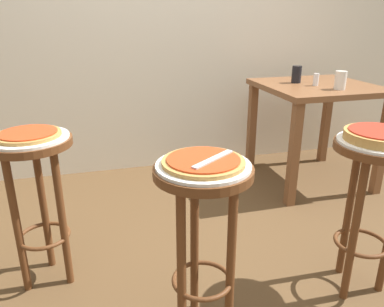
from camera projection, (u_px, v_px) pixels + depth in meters
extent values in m
plane|color=brown|center=(222.00, 277.00, 1.93)|extent=(6.00, 6.00, 0.00)
cylinder|color=#5B3319|center=(203.00, 172.00, 1.37)|extent=(0.37, 0.37, 0.03)
cylinder|color=#5B3319|center=(194.00, 242.00, 1.60)|extent=(0.04, 0.04, 0.71)
cylinder|color=#5B3319|center=(182.00, 271.00, 1.42)|extent=(0.04, 0.04, 0.71)
cylinder|color=#5B3319|center=(231.00, 262.00, 1.47)|extent=(0.04, 0.04, 0.71)
torus|color=#5B3319|center=(202.00, 280.00, 1.54)|extent=(0.25, 0.25, 0.02)
cylinder|color=white|center=(203.00, 166.00, 1.36)|extent=(0.35, 0.35, 0.01)
cylinder|color=#B78442|center=(203.00, 162.00, 1.36)|extent=(0.30, 0.30, 0.01)
cylinder|color=red|center=(203.00, 159.00, 1.35)|extent=(0.27, 0.27, 0.01)
cylinder|color=#5B3319|center=(378.00, 147.00, 1.62)|extent=(0.37, 0.37, 0.03)
cylinder|color=#5B3319|center=(349.00, 211.00, 1.86)|extent=(0.04, 0.04, 0.71)
cylinder|color=#5B3319|center=(354.00, 232.00, 1.68)|extent=(0.04, 0.04, 0.71)
torus|color=#5B3319|center=(361.00, 243.00, 1.79)|extent=(0.25, 0.25, 0.02)
cylinder|color=white|center=(379.00, 142.00, 1.61)|extent=(0.35, 0.35, 0.01)
cylinder|color=#B78442|center=(380.00, 136.00, 1.60)|extent=(0.30, 0.30, 0.04)
cylinder|color=red|center=(381.00, 131.00, 1.60)|extent=(0.26, 0.26, 0.01)
cylinder|color=#5B3319|center=(30.00, 143.00, 1.68)|extent=(0.37, 0.37, 0.03)
cylinder|color=#5B3319|center=(43.00, 205.00, 1.91)|extent=(0.04, 0.04, 0.71)
cylinder|color=#5B3319|center=(17.00, 225.00, 1.73)|extent=(0.04, 0.04, 0.71)
cylinder|color=#5B3319|center=(62.00, 219.00, 1.78)|extent=(0.04, 0.04, 0.71)
torus|color=#5B3319|center=(44.00, 236.00, 1.85)|extent=(0.25, 0.25, 0.02)
cylinder|color=white|center=(29.00, 138.00, 1.67)|extent=(0.35, 0.35, 0.01)
cylinder|color=#B78442|center=(28.00, 135.00, 1.67)|extent=(0.28, 0.28, 0.01)
cylinder|color=red|center=(28.00, 132.00, 1.66)|extent=(0.25, 0.25, 0.01)
cube|color=brown|center=(318.00, 87.00, 2.82)|extent=(0.81, 0.80, 0.04)
cube|color=brown|center=(294.00, 156.00, 2.55)|extent=(0.06, 0.06, 0.74)
cube|color=brown|center=(382.00, 147.00, 2.72)|extent=(0.06, 0.06, 0.74)
cube|color=brown|center=(252.00, 128.00, 3.18)|extent=(0.06, 0.06, 0.74)
cube|color=brown|center=(326.00, 122.00, 3.35)|extent=(0.06, 0.06, 0.74)
cylinder|color=silver|center=(340.00, 80.00, 2.60)|extent=(0.08, 0.08, 0.13)
cylinder|color=black|center=(297.00, 74.00, 2.85)|extent=(0.07, 0.07, 0.13)
cylinder|color=white|center=(316.00, 80.00, 2.74)|extent=(0.04, 0.04, 0.09)
cube|color=silver|center=(213.00, 159.00, 1.34)|extent=(0.19, 0.15, 0.01)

